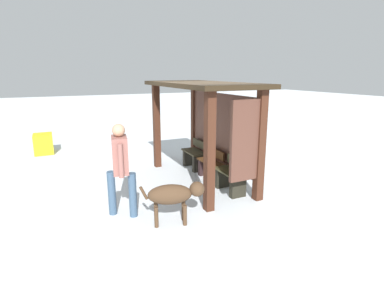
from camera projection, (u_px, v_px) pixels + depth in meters
name	position (u px, v px, depth m)	size (l,w,h in m)	color
ground_plane	(200.00, 180.00, 7.22)	(60.00, 60.00, 0.00)	silver
bus_shelter	(210.00, 112.00, 6.82)	(3.45, 1.59, 2.34)	#422215
bench_left_inside	(195.00, 157.00, 8.07)	(0.81, 0.40, 0.76)	#423C28
bench_center_inside	(211.00, 166.00, 7.27)	(0.81, 0.34, 0.73)	#4A2C15
bench_right_inside	(231.00, 178.00, 6.46)	(0.81, 0.40, 0.76)	#413E23
person_walking	(120.00, 163.00, 5.24)	(0.64, 0.48, 1.70)	#955C53
dog	(174.00, 195.00, 5.05)	(0.52, 1.07, 0.74)	#4B3422
grit_bin	(43.00, 144.00, 9.57)	(0.70, 0.56, 0.63)	yellow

